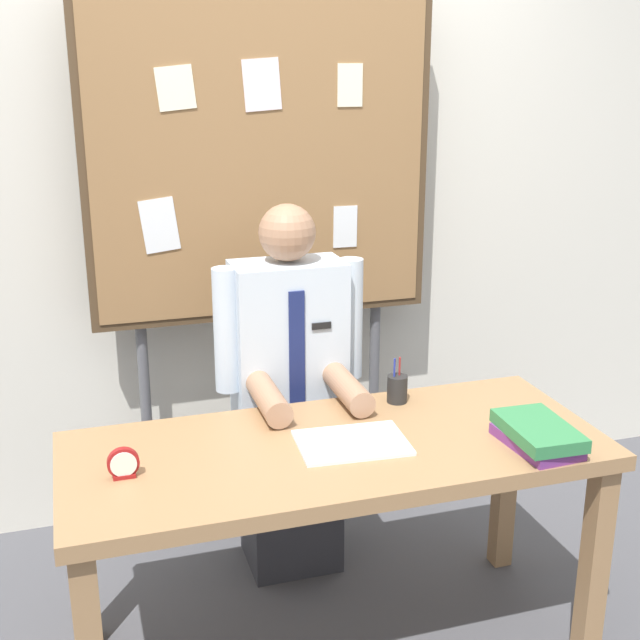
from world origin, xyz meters
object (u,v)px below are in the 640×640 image
at_px(open_notebook, 352,443).
at_px(pen_holder, 397,389).
at_px(bulletin_board, 262,165).
at_px(desk_clock, 123,464).
at_px(person, 290,406).
at_px(desk, 336,472).
at_px(book_stack, 538,435).

height_order(open_notebook, pen_holder, pen_holder).
bearing_deg(bulletin_board, pen_holder, -65.45).
relative_size(bulletin_board, desk_clock, 23.82).
bearing_deg(bulletin_board, person, -89.98).
bearing_deg(desk, person, 90.00).
relative_size(book_stack, open_notebook, 0.89).
bearing_deg(desk, pen_holder, 39.34).
distance_m(book_stack, open_notebook, 0.57).
bearing_deg(desk, book_stack, -19.03).
height_order(person, book_stack, person).
relative_size(open_notebook, pen_holder, 2.09).
relative_size(bulletin_board, book_stack, 7.22).
bearing_deg(bulletin_board, desk, -89.99).
bearing_deg(book_stack, desk_clock, 171.87).
relative_size(desk, open_notebook, 4.99).
height_order(desk, person, person).
height_order(bulletin_board, open_notebook, bulletin_board).
xyz_separation_m(person, bulletin_board, (-0.00, 0.38, 0.84)).
bearing_deg(person, desk_clock, -138.50).
distance_m(desk_clock, pen_holder, 0.98).
distance_m(bulletin_board, open_notebook, 1.19).
distance_m(person, bulletin_board, 0.92).
height_order(desk, pen_holder, pen_holder).
bearing_deg(pen_holder, book_stack, -58.47).
height_order(desk, open_notebook, open_notebook).
bearing_deg(desk, bulletin_board, 90.01).
height_order(person, desk_clock, person).
bearing_deg(desk_clock, bulletin_board, 55.82).
xyz_separation_m(desk, desk_clock, (-0.64, -0.03, 0.14)).
xyz_separation_m(desk, bulletin_board, (-0.00, 0.92, 0.84)).
distance_m(desk, pen_holder, 0.42).
bearing_deg(book_stack, person, 128.08).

